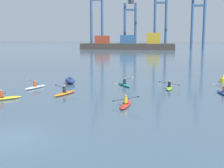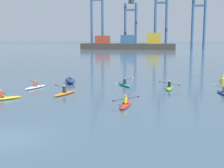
{
  "view_description": "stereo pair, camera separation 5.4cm",
  "coord_description": "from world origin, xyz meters",
  "px_view_note": "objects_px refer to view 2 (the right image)",
  "views": [
    {
      "loc": [
        8.35,
        -15.11,
        5.53
      ],
      "look_at": [
        2.83,
        16.95,
        0.6
      ],
      "focal_mm": 49.61,
      "sensor_mm": 36.0,
      "label": 1
    },
    {
      "loc": [
        8.4,
        -15.1,
        5.53
      ],
      "look_at": [
        2.83,
        16.95,
        0.6
      ],
      "focal_mm": 49.61,
      "sensor_mm": 36.0,
      "label": 2
    }
  ],
  "objects_px": {
    "kayak_red": "(126,104)",
    "kayak_yellow": "(2,98)",
    "channel_buoy": "(224,79)",
    "kayak_white": "(35,87)",
    "kayak_blue": "(224,93)",
    "gantry_crane_west_mid": "(130,17)",
    "gantry_crane_east": "(199,14)",
    "capsized_dinghy": "(70,81)",
    "kayak_lime": "(169,87)",
    "container_barge": "(129,44)",
    "kayak_teal": "(124,84)",
    "gantry_crane_east_mid": "(161,11)",
    "kayak_orange": "(65,93)",
    "gantry_crane_west": "(97,10)"
  },
  "relations": [
    {
      "from": "kayak_blue",
      "to": "channel_buoy",
      "type": "bearing_deg",
      "value": 80.26
    },
    {
      "from": "kayak_blue",
      "to": "capsized_dinghy",
      "type": "bearing_deg",
      "value": 165.55
    },
    {
      "from": "gantry_crane_east",
      "to": "kayak_white",
      "type": "height_order",
      "value": "gantry_crane_east"
    },
    {
      "from": "gantry_crane_west",
      "to": "capsized_dinghy",
      "type": "relative_size",
      "value": 13.76
    },
    {
      "from": "kayak_red",
      "to": "kayak_blue",
      "type": "relative_size",
      "value": 0.99
    },
    {
      "from": "capsized_dinghy",
      "to": "kayak_lime",
      "type": "relative_size",
      "value": 0.82
    },
    {
      "from": "gantry_crane_west_mid",
      "to": "kayak_red",
      "type": "xyz_separation_m",
      "value": [
        14.42,
        -129.42,
        -15.38
      ]
    },
    {
      "from": "gantry_crane_east",
      "to": "channel_buoy",
      "type": "distance_m",
      "value": 109.62
    },
    {
      "from": "gantry_crane_east",
      "to": "kayak_red",
      "type": "distance_m",
      "value": 126.14
    },
    {
      "from": "kayak_lime",
      "to": "kayak_orange",
      "type": "relative_size",
      "value": 1.0
    },
    {
      "from": "kayak_orange",
      "to": "gantry_crane_east",
      "type": "bearing_deg",
      "value": 78.67
    },
    {
      "from": "gantry_crane_west_mid",
      "to": "kayak_white",
      "type": "height_order",
      "value": "gantry_crane_west_mid"
    },
    {
      "from": "gantry_crane_east_mid",
      "to": "channel_buoy",
      "type": "distance_m",
      "value": 112.21
    },
    {
      "from": "channel_buoy",
      "to": "kayak_yellow",
      "type": "xyz_separation_m",
      "value": [
        -21.43,
        -15.04,
        -0.19
      ]
    },
    {
      "from": "gantry_crane_west_mid",
      "to": "kayak_red",
      "type": "bearing_deg",
      "value": -83.64
    },
    {
      "from": "gantry_crane_west",
      "to": "capsized_dinghy",
      "type": "xyz_separation_m",
      "value": [
        21.68,
        -112.08,
        -18.16
      ]
    },
    {
      "from": "container_barge",
      "to": "gantry_crane_east",
      "type": "distance_m",
      "value": 34.76
    },
    {
      "from": "gantry_crane_east",
      "to": "kayak_orange",
      "type": "height_order",
      "value": "gantry_crane_east"
    },
    {
      "from": "kayak_orange",
      "to": "gantry_crane_east_mid",
      "type": "bearing_deg",
      "value": 86.77
    },
    {
      "from": "kayak_white",
      "to": "kayak_blue",
      "type": "distance_m",
      "value": 19.63
    },
    {
      "from": "kayak_red",
      "to": "kayak_yellow",
      "type": "relative_size",
      "value": 1.21
    },
    {
      "from": "kayak_white",
      "to": "kayak_lime",
      "type": "relative_size",
      "value": 1.0
    },
    {
      "from": "container_barge",
      "to": "kayak_yellow",
      "type": "distance_m",
      "value": 116.95
    },
    {
      "from": "kayak_yellow",
      "to": "kayak_lime",
      "type": "xyz_separation_m",
      "value": [
        14.71,
        8.58,
        0.0
      ]
    },
    {
      "from": "container_barge",
      "to": "gantry_crane_east_mid",
      "type": "xyz_separation_m",
      "value": [
        14.19,
        8.59,
        15.11
      ]
    },
    {
      "from": "capsized_dinghy",
      "to": "kayak_yellow",
      "type": "bearing_deg",
      "value": -105.59
    },
    {
      "from": "gantry_crane_west",
      "to": "kayak_teal",
      "type": "bearing_deg",
      "value": -75.87
    },
    {
      "from": "container_barge",
      "to": "kayak_yellow",
      "type": "height_order",
      "value": "container_barge"
    },
    {
      "from": "gantry_crane_west_mid",
      "to": "gantry_crane_east_mid",
      "type": "relative_size",
      "value": 0.88
    },
    {
      "from": "gantry_crane_east_mid",
      "to": "kayak_red",
      "type": "bearing_deg",
      "value": -90.18
    },
    {
      "from": "kayak_yellow",
      "to": "kayak_orange",
      "type": "relative_size",
      "value": 0.83
    },
    {
      "from": "kayak_teal",
      "to": "kayak_blue",
      "type": "distance_m",
      "value": 10.93
    },
    {
      "from": "gantry_crane_east_mid",
      "to": "gantry_crane_west_mid",
      "type": "bearing_deg",
      "value": 167.35
    },
    {
      "from": "channel_buoy",
      "to": "kayak_white",
      "type": "height_order",
      "value": "kayak_white"
    },
    {
      "from": "gantry_crane_west_mid",
      "to": "gantry_crane_east_mid",
      "type": "xyz_separation_m",
      "value": [
        14.81,
        -3.33,
        1.96
      ]
    },
    {
      "from": "kayak_lime",
      "to": "gantry_crane_east_mid",
      "type": "bearing_deg",
      "value": 91.56
    },
    {
      "from": "gantry_crane_west",
      "to": "kayak_blue",
      "type": "xyz_separation_m",
      "value": [
        38.65,
        -116.45,
        -18.34
      ]
    },
    {
      "from": "channel_buoy",
      "to": "kayak_orange",
      "type": "distance_m",
      "value": 20.39
    },
    {
      "from": "capsized_dinghy",
      "to": "kayak_blue",
      "type": "relative_size",
      "value": 0.82
    },
    {
      "from": "gantry_crane_east_mid",
      "to": "kayak_yellow",
      "type": "distance_m",
      "value": 127.2
    },
    {
      "from": "kayak_lime",
      "to": "kayak_teal",
      "type": "bearing_deg",
      "value": 165.24
    },
    {
      "from": "gantry_crane_west",
      "to": "kayak_red",
      "type": "bearing_deg",
      "value": -76.37
    },
    {
      "from": "gantry_crane_east_mid",
      "to": "kayak_orange",
      "type": "bearing_deg",
      "value": -93.23
    },
    {
      "from": "kayak_lime",
      "to": "kayak_teal",
      "type": "height_order",
      "value": "kayak_teal"
    },
    {
      "from": "channel_buoy",
      "to": "gantry_crane_east",
      "type": "bearing_deg",
      "value": 86.17
    },
    {
      "from": "gantry_crane_west_mid",
      "to": "kayak_teal",
      "type": "height_order",
      "value": "gantry_crane_west_mid"
    },
    {
      "from": "gantry_crane_west_mid",
      "to": "kayak_white",
      "type": "relative_size",
      "value": 9.04
    },
    {
      "from": "capsized_dinghy",
      "to": "gantry_crane_east",
      "type": "bearing_deg",
      "value": 77.15
    },
    {
      "from": "container_barge",
      "to": "capsized_dinghy",
      "type": "xyz_separation_m",
      "value": [
        5.61,
        -106.36,
        -2.05
      ]
    },
    {
      "from": "kayak_red",
      "to": "kayak_teal",
      "type": "bearing_deg",
      "value": 98.11
    }
  ]
}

